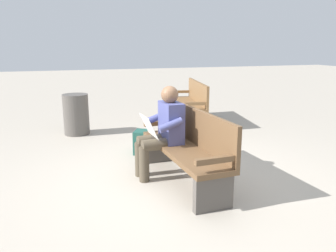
{
  "coord_description": "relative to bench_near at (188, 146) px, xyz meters",
  "views": [
    {
      "loc": [
        -3.66,
        1.4,
        1.68
      ],
      "look_at": [
        0.14,
        0.15,
        0.7
      ],
      "focal_mm": 35.58,
      "sensor_mm": 36.0,
      "label": 1
    }
  ],
  "objects": [
    {
      "name": "ground_plane",
      "position": [
        -0.0,
        0.07,
        -0.46
      ],
      "size": [
        40.0,
        40.0,
        0.0
      ],
      "primitive_type": "plane",
      "color": "#A89E8E"
    },
    {
      "name": "bench_near",
      "position": [
        0.0,
        0.0,
        0.0
      ],
      "size": [
        1.82,
        0.56,
        0.9
      ],
      "rotation": [
        0.0,
        0.0,
        0.04
      ],
      "color": "brown",
      "rests_on": "ground"
    },
    {
      "name": "person_seated",
      "position": [
        0.27,
        0.25,
        0.17
      ],
      "size": [
        0.58,
        0.59,
        1.18
      ],
      "rotation": [
        0.0,
        0.0,
        0.04
      ],
      "color": "#474C84",
      "rests_on": "ground"
    },
    {
      "name": "backpack",
      "position": [
        1.25,
        0.27,
        -0.28
      ],
      "size": [
        0.36,
        0.36,
        0.37
      ],
      "rotation": [
        0.0,
        0.0,
        2.65
      ],
      "color": "#1E4C42",
      "rests_on": "ground"
    },
    {
      "name": "bench_far",
      "position": [
        3.03,
        -1.26,
        0.0
      ],
      "size": [
        1.86,
        0.8,
        0.9
      ],
      "rotation": [
        0.0,
        0.0,
        -0.18
      ],
      "color": "brown",
      "rests_on": "ground"
    },
    {
      "name": "trash_bin",
      "position": [
        2.8,
        1.19,
        -0.07
      ],
      "size": [
        0.48,
        0.48,
        0.77
      ],
      "primitive_type": "cylinder",
      "color": "#514C47",
      "rests_on": "ground"
    }
  ]
}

